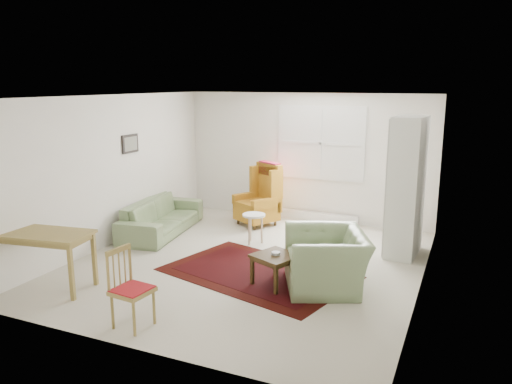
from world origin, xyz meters
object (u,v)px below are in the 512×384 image
at_px(wingback_chair, 257,194).
at_px(cabinet, 407,187).
at_px(sofa, 162,210).
at_px(desk_chair, 132,289).
at_px(armchair, 326,254).
at_px(coffee_table, 276,270).
at_px(stool, 254,228).
at_px(desk, 46,260).

relative_size(wingback_chair, cabinet, 0.55).
bearing_deg(sofa, cabinet, -90.79).
distance_m(wingback_chair, cabinet, 2.92).
bearing_deg(desk_chair, armchair, -34.36).
xyz_separation_m(coffee_table, cabinet, (1.41, 2.01, 0.88)).
relative_size(wingback_chair, desk_chair, 1.33).
height_order(armchair, cabinet, cabinet).
height_order(stool, desk, desk).
distance_m(desk, desk_chair, 1.78).
height_order(desk, desk_chair, desk_chair).
distance_m(stool, desk, 3.35).
distance_m(wingback_chair, stool, 1.17).
distance_m(sofa, stool, 1.80).
xyz_separation_m(cabinet, desk, (-4.17, -3.31, -0.71)).
relative_size(coffee_table, stool, 1.04).
bearing_deg(desk_chair, desk, 82.23).
relative_size(sofa, desk_chair, 2.29).
xyz_separation_m(cabinet, desk_chair, (-2.45, -3.74, -0.65)).
bearing_deg(desk_chair, stool, 5.61).
bearing_deg(armchair, desk_chair, -65.22).
relative_size(coffee_table, desk, 0.44).
distance_m(armchair, desk, 3.73).
height_order(sofa, wingback_chair, wingback_chair).
height_order(wingback_chair, cabinet, cabinet).
distance_m(wingback_chair, desk, 4.12).
xyz_separation_m(stool, desk_chair, (-0.03, -3.28, 0.19)).
bearing_deg(desk, stool, 58.28).
distance_m(sofa, coffee_table, 3.14).
bearing_deg(coffee_table, armchair, 19.59).
bearing_deg(sofa, wingback_chair, -58.78).
relative_size(wingback_chair, stool, 2.32).
height_order(sofa, desk, sofa).
bearing_deg(stool, wingback_chair, 111.06).
xyz_separation_m(armchair, desk_chair, (-1.67, -1.96, -0.00)).
height_order(wingback_chair, coffee_table, wingback_chair).
relative_size(armchair, cabinet, 0.53).
bearing_deg(desk_chair, coffee_table, -24.80).
bearing_deg(armchair, wingback_chair, -163.85).
bearing_deg(armchair, stool, -153.53).
bearing_deg(cabinet, desk_chair, -119.33).
distance_m(armchair, desk_chair, 2.57).
bearing_deg(desk, desk_chair, -13.93).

